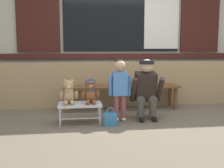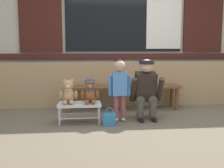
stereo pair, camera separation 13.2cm
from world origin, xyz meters
The scene contains 10 objects.
ground_plane centered at (0.00, 0.00, 0.00)m, with size 60.00×60.00×0.00m, color brown.
brick_low_wall centered at (0.00, 1.43, 0.42)m, with size 7.70×0.25×0.85m, color tan.
shop_facade centered at (0.00, 1.94, 1.77)m, with size 7.86×0.26×3.54m.
wooden_bench_long centered at (-0.13, 1.06, 0.37)m, with size 2.10×0.40×0.44m.
small_display_bench centered at (-0.91, 0.23, 0.27)m, with size 0.64×0.36×0.30m.
teddy_bear_plain centered at (-1.07, 0.23, 0.46)m, with size 0.28×0.26×0.36m.
teddy_bear_with_hat centered at (-0.75, 0.23, 0.47)m, with size 0.28×0.27×0.36m.
child_standing centered at (-0.30, 0.29, 0.59)m, with size 0.35×0.18×0.96m.
adult_crouching centered at (0.13, 0.35, 0.48)m, with size 0.50×0.49×0.95m.
handbag_on_ground centered at (-0.48, 0.04, 0.10)m, with size 0.18×0.11×0.27m.
Camera 2 is at (-0.85, -3.82, 1.12)m, focal length 43.76 mm.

